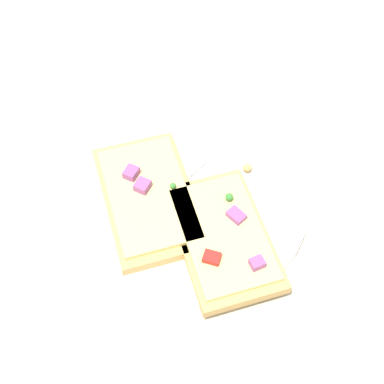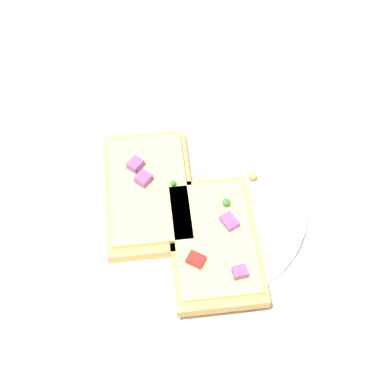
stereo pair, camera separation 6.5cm
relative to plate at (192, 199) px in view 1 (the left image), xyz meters
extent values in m
plane|color=#BCB29E|center=(0.00, 0.00, -0.01)|extent=(4.00, 4.00, 0.00)
cylinder|color=white|center=(0.00, 0.00, 0.00)|extent=(0.29, 0.29, 0.01)
cube|color=silver|center=(-0.07, 0.03, 0.01)|extent=(0.10, 0.09, 0.01)
cube|color=silver|center=(0.00, -0.03, 0.01)|extent=(0.05, 0.05, 0.01)
cube|color=silver|center=(0.02, -0.07, 0.01)|extent=(0.02, 0.02, 0.00)
cube|color=silver|center=(0.02, -0.06, 0.01)|extent=(0.02, 0.02, 0.00)
cube|color=silver|center=(0.03, -0.06, 0.01)|extent=(0.02, 0.02, 0.00)
cube|color=silver|center=(0.03, -0.05, 0.01)|extent=(0.02, 0.02, 0.00)
cube|color=silver|center=(-0.03, 0.09, 0.01)|extent=(0.06, 0.06, 0.01)
cube|color=silver|center=(0.03, 0.02, 0.01)|extent=(0.10, 0.10, 0.00)
cube|color=tan|center=(0.01, -0.05, 0.01)|extent=(0.20, 0.15, 0.01)
cube|color=#E5CC7A|center=(0.01, -0.05, 0.02)|extent=(0.18, 0.13, 0.01)
cube|color=#934C8E|center=(0.00, -0.06, 0.03)|extent=(0.02, 0.02, 0.01)
sphere|color=#388433|center=(0.00, -0.02, 0.03)|extent=(0.01, 0.01, 0.01)
cube|color=#934C8E|center=(-0.02, -0.07, 0.03)|extent=(0.02, 0.02, 0.01)
cube|color=tan|center=(0.06, 0.03, 0.01)|extent=(0.19, 0.14, 0.01)
cube|color=#E5CC7A|center=(0.06, 0.03, 0.02)|extent=(0.17, 0.12, 0.01)
cube|color=#934C8E|center=(0.11, 0.07, 0.03)|extent=(0.02, 0.02, 0.01)
sphere|color=#388433|center=(0.02, 0.04, 0.03)|extent=(0.01, 0.01, 0.01)
cube|color=#934C8E|center=(0.04, 0.05, 0.03)|extent=(0.03, 0.02, 0.01)
cube|color=red|center=(0.10, 0.02, 0.03)|extent=(0.02, 0.02, 0.01)
sphere|color=tan|center=(0.01, 0.03, 0.01)|extent=(0.01, 0.01, 0.01)
sphere|color=tan|center=(-0.02, 0.02, 0.01)|extent=(0.01, 0.01, 0.01)
sphere|color=tan|center=(-0.02, -0.07, 0.01)|extent=(0.01, 0.01, 0.01)
sphere|color=tan|center=(-0.04, 0.07, 0.01)|extent=(0.01, 0.01, 0.01)
camera|label=1|loc=(0.37, -0.01, 0.55)|focal=50.00mm
camera|label=2|loc=(0.36, 0.06, 0.55)|focal=50.00mm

